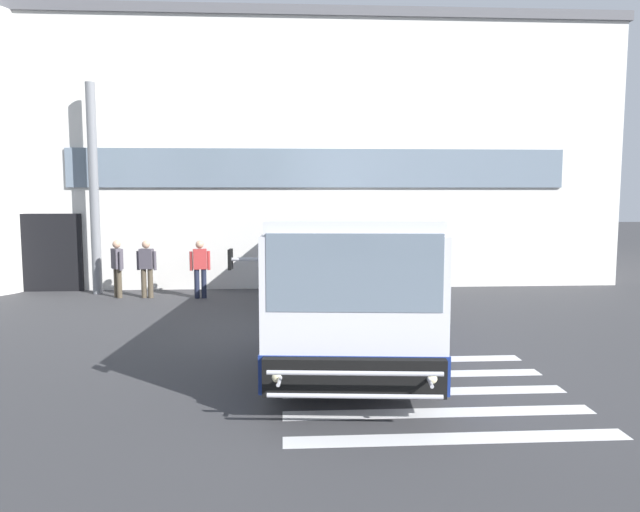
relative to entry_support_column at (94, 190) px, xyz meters
name	(u,v)px	position (x,y,z in m)	size (l,w,h in m)	color
ground_plane	(291,332)	(5.78, -5.40, -3.14)	(80.00, 90.00, 0.02)	#353538
bay_paint_stripes	(424,392)	(7.78, -9.60, -3.13)	(4.40, 3.96, 0.01)	silver
terminal_building	(269,159)	(5.08, 6.22, 1.22)	(23.33, 13.80, 8.72)	silver
entry_support_column	(94,190)	(0.00, 0.00, 0.00)	(0.28, 0.28, 6.26)	slate
bus_main_foreground	(349,274)	(7.01, -5.75, -1.80)	(3.92, 10.73, 2.70)	silver
passenger_near_column	(117,266)	(0.80, -0.74, -2.20)	(0.40, 0.49, 1.68)	#4C4233
passenger_by_doorway	(147,266)	(1.66, -0.85, -2.20)	(0.58, 0.28, 1.68)	#4C4233
passenger_at_curb_edge	(200,266)	(3.21, -0.99, -2.20)	(0.58, 0.29, 1.68)	#1E2338
safety_bollard_yellow	(312,286)	(6.42, -1.80, -2.68)	(0.18, 0.18, 0.90)	yellow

